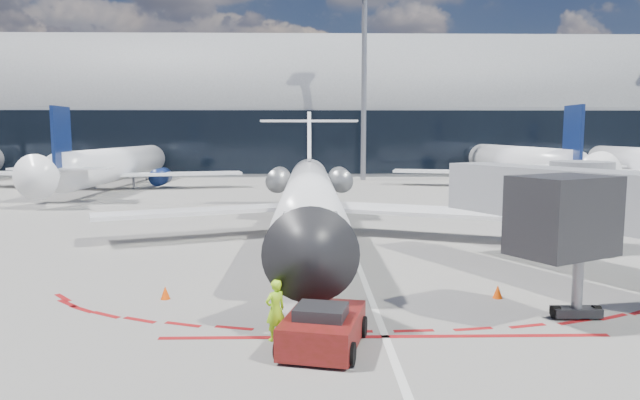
{
  "coord_description": "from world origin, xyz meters",
  "views": [
    {
      "loc": [
        -2.37,
        -28.49,
        6.28
      ],
      "look_at": [
        -1.76,
        1.71,
        2.73
      ],
      "focal_mm": 32.0,
      "sensor_mm": 36.0,
      "label": 1
    }
  ],
  "objects_px": {
    "regional_jet": "(310,195)",
    "uld_container": "(297,256)",
    "pushback_tug": "(323,328)",
    "ramp_worker": "(275,310)"
  },
  "relations": [
    {
      "from": "ramp_worker",
      "to": "uld_container",
      "type": "relative_size",
      "value": 0.99
    },
    {
      "from": "regional_jet",
      "to": "ramp_worker",
      "type": "bearing_deg",
      "value": -93.68
    },
    {
      "from": "regional_jet",
      "to": "pushback_tug",
      "type": "bearing_deg",
      "value": -88.82
    },
    {
      "from": "uld_container",
      "to": "pushback_tug",
      "type": "bearing_deg",
      "value": -74.86
    },
    {
      "from": "regional_jet",
      "to": "ramp_worker",
      "type": "distance_m",
      "value": 16.86
    },
    {
      "from": "pushback_tug",
      "to": "ramp_worker",
      "type": "distance_m",
      "value": 1.62
    },
    {
      "from": "pushback_tug",
      "to": "ramp_worker",
      "type": "height_order",
      "value": "ramp_worker"
    },
    {
      "from": "regional_jet",
      "to": "uld_container",
      "type": "height_order",
      "value": "regional_jet"
    },
    {
      "from": "regional_jet",
      "to": "uld_container",
      "type": "bearing_deg",
      "value": -94.18
    },
    {
      "from": "regional_jet",
      "to": "uld_container",
      "type": "distance_m",
      "value": 8.58
    }
  ]
}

